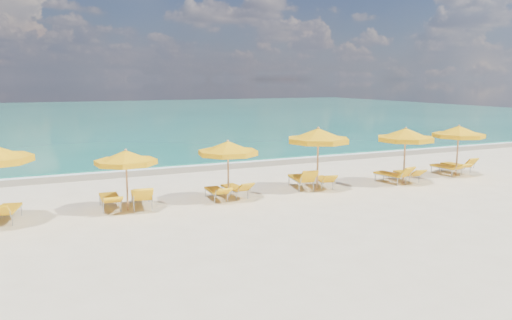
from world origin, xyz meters
name	(u,v)px	position (x,y,z in m)	size (l,w,h in m)	color
ground_plane	(272,196)	(0.00, 0.00, 0.00)	(120.00, 120.00, 0.00)	beige
ocean	(103,115)	(0.00, 48.00, 0.00)	(120.00, 80.00, 0.30)	#136D57
wet_sand_band	(209,166)	(0.00, 7.40, 0.00)	(120.00, 2.60, 0.01)	tan
foam_line	(204,164)	(0.00, 8.20, 0.00)	(120.00, 1.20, 0.03)	white
whitecap_near	(72,149)	(-6.00, 17.00, 0.00)	(14.00, 0.36, 0.05)	white
whitecap_far	(234,130)	(8.00, 24.00, 0.00)	(18.00, 0.30, 0.05)	white
umbrella_1	(126,158)	(-5.42, 0.19, 1.82)	(2.60, 2.60, 2.14)	tan
umbrella_2	(228,149)	(-1.73, 0.17, 1.93)	(2.70, 2.70, 2.27)	tan
umbrella_3	(318,136)	(2.21, 0.33, 2.20)	(2.78, 2.78, 2.58)	tan
umbrella_4	(406,135)	(6.24, -0.16, 2.10)	(2.98, 2.98, 2.46)	tan
umbrella_5	(459,132)	(9.79, 0.32, 2.03)	(2.47, 2.47, 2.38)	tan
lounger_0_right	(7,214)	(-9.15, 0.39, 0.23)	(0.97, 1.93, 0.81)	#A5A8AD
lounger_1_left	(110,203)	(-5.94, 0.64, 0.23)	(0.69, 1.98, 0.70)	#A5A8AD
lounger_1_right	(142,200)	(-4.89, 0.46, 0.25)	(0.92, 2.07, 0.93)	#A5A8AD
lounger_2_left	(217,194)	(-2.12, 0.39, 0.20)	(0.59, 1.72, 0.66)	#A5A8AD
lounger_2_right	(235,191)	(-1.31, 0.54, 0.21)	(0.77, 1.77, 0.73)	#A5A8AD
lounger_3_left	(301,183)	(1.72, 0.78, 0.25)	(0.99, 2.03, 0.96)	#A5A8AD
lounger_3_right	(323,183)	(2.66, 0.61, 0.20)	(0.86, 1.74, 0.71)	#A5A8AD
lounger_4_left	(391,178)	(5.80, 0.11, 0.23)	(0.94, 1.88, 0.88)	#A5A8AD
lounger_4_right	(407,177)	(6.73, 0.17, 0.20)	(0.70, 1.74, 0.69)	#A5A8AD
lounger_5_left	(446,170)	(9.41, 0.54, 0.22)	(0.73, 1.94, 0.72)	#A5A8AD
lounger_5_right	(457,168)	(10.24, 0.73, 0.23)	(0.68, 1.80, 0.88)	#A5A8AD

